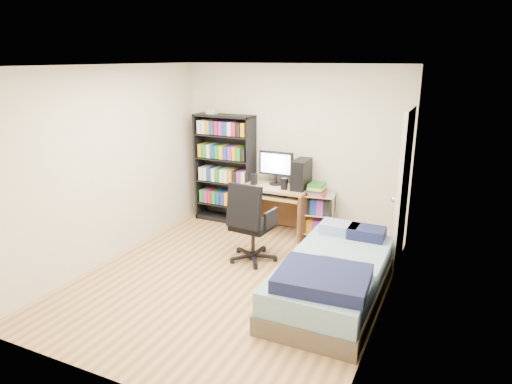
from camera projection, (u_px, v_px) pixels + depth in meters
The scene contains 7 objects.
room at pixel (230, 180), 5.15m from camera, with size 3.58×4.08×2.58m.
media_shelf at pixel (225, 167), 7.29m from camera, with size 0.97×0.32×1.80m.
computer_desk at pixel (283, 191), 6.81m from camera, with size 0.98×0.57×1.24m.
office_chair at pixel (251, 236), 5.94m from camera, with size 0.69×0.69×1.08m.
wire_cart at pixel (318, 202), 6.65m from camera, with size 0.56×0.44×0.84m.
bed at pixel (333, 278), 5.00m from camera, with size 1.03×2.07×0.59m.
door at pixel (403, 189), 5.70m from camera, with size 0.12×0.80×2.00m.
Camera 1 is at (2.37, -4.39, 2.59)m, focal length 32.00 mm.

